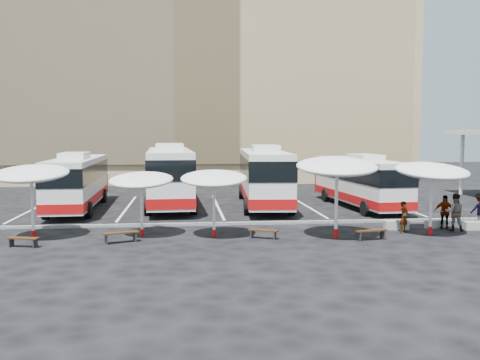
{
  "coord_description": "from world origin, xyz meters",
  "views": [
    {
      "loc": [
        -2.23,
        -27.77,
        4.91
      ],
      "look_at": [
        1.0,
        3.0,
        2.2
      ],
      "focal_mm": 40.0,
      "sensor_mm": 36.0,
      "label": 1
    }
  ],
  "objects": [
    {
      "name": "wood_bench_1",
      "position": [
        -5.09,
        -3.68,
        0.38
      ],
      "size": [
        1.66,
        0.96,
        0.49
      ],
      "rotation": [
        0.0,
        0.0,
        0.35
      ],
      "color": "black",
      "rests_on": "ground"
    },
    {
      "name": "sunshade_4",
      "position": [
        9.59,
        -3.34,
        3.1
      ],
      "size": [
        3.77,
        3.81,
        3.64
      ],
      "rotation": [
        0.0,
        0.0,
        0.09
      ],
      "color": "silver",
      "rests_on": "ground"
    },
    {
      "name": "sunshade_3",
      "position": [
        4.83,
        -3.64,
        3.36
      ],
      "size": [
        4.15,
        4.19,
        3.95
      ],
      "rotation": [
        0.0,
        0.0,
        -0.1
      ],
      "color": "silver",
      "rests_on": "ground"
    },
    {
      "name": "passenger_0",
      "position": [
        8.56,
        -2.68,
        0.78
      ],
      "size": [
        0.68,
        0.64,
        1.56
      ],
      "primitive_type": "imported",
      "rotation": [
        0.0,
        0.0,
        0.65
      ],
      "color": "black",
      "rests_on": "ground"
    },
    {
      "name": "bus_2",
      "position": [
        3.14,
        8.06,
        2.12
      ],
      "size": [
        3.67,
        13.22,
        4.15
      ],
      "rotation": [
        0.0,
        0.0,
        -0.07
      ],
      "color": "silver",
      "rests_on": "ground"
    },
    {
      "name": "ground",
      "position": [
        0.0,
        0.0,
        0.0
      ],
      "size": [
        120.0,
        120.0,
        0.0
      ],
      "primitive_type": "plane",
      "color": "black",
      "rests_on": "ground"
    },
    {
      "name": "passenger_3",
      "position": [
        13.43,
        -1.1,
        0.88
      ],
      "size": [
        1.15,
        0.68,
        1.75
      ],
      "primitive_type": "imported",
      "rotation": [
        0.0,
        0.0,
        3.12
      ],
      "color": "black",
      "rests_on": "ground"
    },
    {
      "name": "curb_divider",
      "position": [
        0.0,
        0.5,
        0.07
      ],
      "size": [
        34.0,
        0.25,
        0.15
      ],
      "primitive_type": "cube",
      "color": "black",
      "rests_on": "ground"
    },
    {
      "name": "passenger_2",
      "position": [
        11.07,
        -1.83,
        0.87
      ],
      "size": [
        1.1,
        0.88,
        1.75
      ],
      "primitive_type": "imported",
      "rotation": [
        0.0,
        0.0,
        -0.52
      ],
      "color": "black",
      "rests_on": "ground"
    },
    {
      "name": "sunshade_0",
      "position": [
        -9.26,
        -2.32,
        3.04
      ],
      "size": [
        3.65,
        3.69,
        3.58
      ],
      "rotation": [
        0.0,
        0.0,
        -0.07
      ],
      "color": "silver",
      "rests_on": "ground"
    },
    {
      "name": "sunshade_1",
      "position": [
        -4.25,
        -2.29,
        2.7
      ],
      "size": [
        3.52,
        3.56,
        3.17
      ],
      "rotation": [
        0.0,
        0.0,
        -0.18
      ],
      "color": "silver",
      "rests_on": "ground"
    },
    {
      "name": "bus_3",
      "position": [
        9.32,
        6.5,
        1.82
      ],
      "size": [
        3.28,
        11.39,
        3.57
      ],
      "rotation": [
        0.0,
        0.0,
        0.08
      ],
      "color": "silver",
      "rests_on": "ground"
    },
    {
      "name": "wood_bench_2",
      "position": [
        1.42,
        -3.43,
        0.33
      ],
      "size": [
        1.42,
        0.91,
        0.43
      ],
      "rotation": [
        0.0,
        0.0,
        -0.42
      ],
      "color": "black",
      "rests_on": "ground"
    },
    {
      "name": "bay_lines",
      "position": [
        0.0,
        8.0,
        0.01
      ],
      "size": [
        24.15,
        12.0,
        0.01
      ],
      "color": "white",
      "rests_on": "ground"
    },
    {
      "name": "passenger_1",
      "position": [
        11.32,
        -2.47,
        0.95
      ],
      "size": [
        1.13,
        1.02,
        1.9
      ],
      "primitive_type": "imported",
      "rotation": [
        0.0,
        0.0,
        2.74
      ],
      "color": "black",
      "rests_on": "ground"
    },
    {
      "name": "sunshade_2",
      "position": [
        -0.84,
        -2.82,
        2.79
      ],
      "size": [
        3.39,
        3.42,
        3.28
      ],
      "rotation": [
        0.0,
        0.0,
        -0.08
      ],
      "color": "silver",
      "rests_on": "ground"
    },
    {
      "name": "conc_bench_1",
      "position": [
        10.73,
        -1.52,
        0.2
      ],
      "size": [
        1.1,
        0.53,
        0.4
      ],
      "primitive_type": "cube",
      "rotation": [
        0.0,
        0.0,
        0.17
      ],
      "color": "gray",
      "rests_on": "ground"
    },
    {
      "name": "conc_bench_0",
      "position": [
        8.54,
        -1.77,
        0.23
      ],
      "size": [
        1.24,
        0.45,
        0.46
      ],
      "primitive_type": "cube",
      "rotation": [
        0.0,
        0.0,
        -0.03
      ],
      "color": "gray",
      "rests_on": "ground"
    },
    {
      "name": "bus_1",
      "position": [
        -3.23,
        8.82,
        2.17
      ],
      "size": [
        3.52,
        13.48,
        4.25
      ],
      "rotation": [
        0.0,
        0.0,
        0.04
      ],
      "color": "silver",
      "rests_on": "ground"
    },
    {
      "name": "conc_bench_2",
      "position": [
        12.53,
        -2.24,
        0.21
      ],
      "size": [
        1.11,
        0.41,
        0.41
      ],
      "primitive_type": "cube",
      "rotation": [
        0.0,
        0.0,
        -0.04
      ],
      "color": "gray",
      "rests_on": "ground"
    },
    {
      "name": "bus_0",
      "position": [
        -9.06,
        7.43,
        1.9
      ],
      "size": [
        2.97,
        11.77,
        3.72
      ],
      "rotation": [
        0.0,
        0.0,
        0.03
      ],
      "color": "silver",
      "rests_on": "ground"
    },
    {
      "name": "wood_bench_0",
      "position": [
        -9.18,
        -4.19,
        0.33
      ],
      "size": [
        1.44,
        0.72,
        0.43
      ],
      "rotation": [
        0.0,
        0.0,
        -0.27
      ],
      "color": "black",
      "rests_on": "ground"
    },
    {
      "name": "sandstone_building",
      "position": [
        0.0,
        31.87,
        12.63
      ],
      "size": [
        42.0,
        18.25,
        29.6
      ],
      "color": "tan",
      "rests_on": "ground"
    },
    {
      "name": "wood_bench_3",
      "position": [
        6.3,
        -4.24,
        0.37
      ],
      "size": [
        1.62,
        0.71,
        0.48
      ],
      "rotation": [
        0.0,
        0.0,
        0.19
      ],
      "color": "black",
      "rests_on": "ground"
    }
  ]
}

